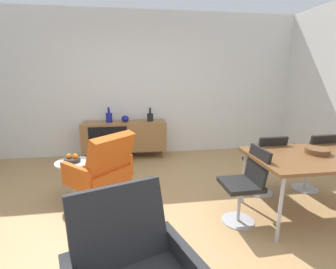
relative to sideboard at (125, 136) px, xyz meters
The scene contains 14 objects.
ground_plane 2.37m from the sideboard, 80.85° to the right, with size 8.32×8.32×0.00m, color tan.
wall_back 1.07m from the sideboard, 39.18° to the left, with size 6.80×0.12×2.80m, color silver.
sideboard is the anchor object (origin of this frame).
vase_cobalt 0.34m from the sideboard, ahead, with size 0.14×0.14×0.13m.
vase_sculptural_dark 0.63m from the sideboard, ahead, with size 0.12×0.12×0.26m.
vase_ceramic_small 0.47m from the sideboard, behind, with size 0.12×0.12×0.29m.
dining_table 3.32m from the sideboard, 47.16° to the right, with size 1.60×0.90×0.74m.
wooden_bowl_on_table 3.27m from the sideboard, 46.75° to the right, with size 0.26×0.26×0.06m, color brown.
dining_chair_back_left 2.66m from the sideboard, 44.48° to the right, with size 0.41×0.43×0.86m.
dining_chair_near_window 2.78m from the sideboard, 60.69° to the right, with size 0.43×0.41×0.86m.
dining_chair_back_right 3.20m from the sideboard, 35.64° to the right, with size 0.42×0.45×0.86m.
lounge_chair_red 1.81m from the sideboard, 97.42° to the right, with size 0.91×0.91×0.95m.
side_table_round 1.73m from the sideboard, 111.35° to the right, with size 0.44×0.44×0.52m.
fruit_bowl 1.72m from the sideboard, 111.37° to the right, with size 0.20×0.20×0.11m.
Camera 1 is at (-0.22, -2.45, 1.62)m, focal length 26.26 mm.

